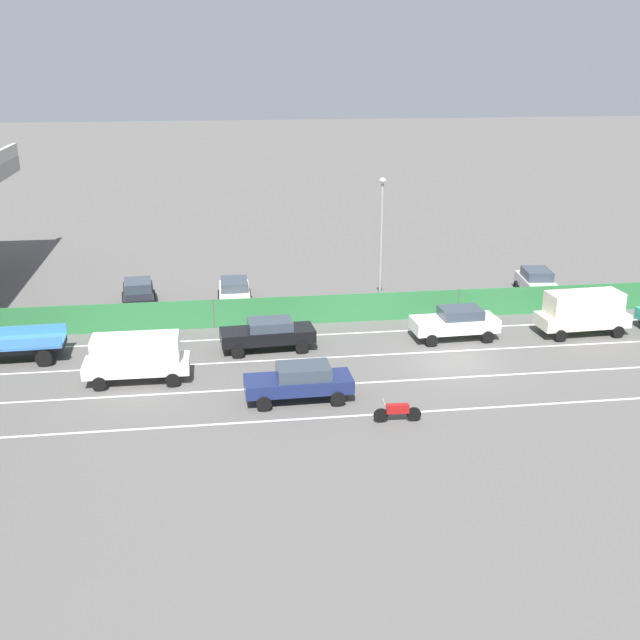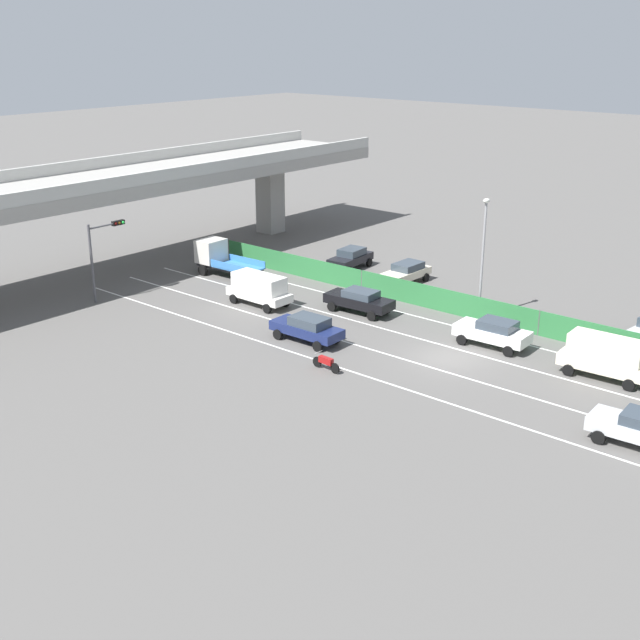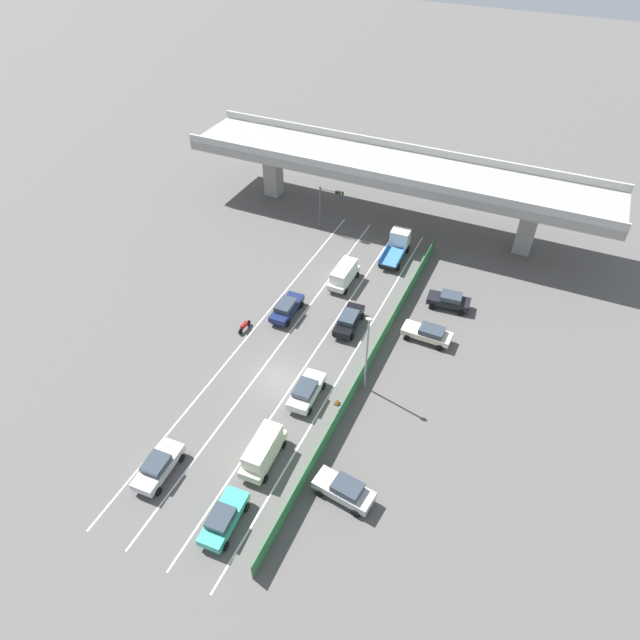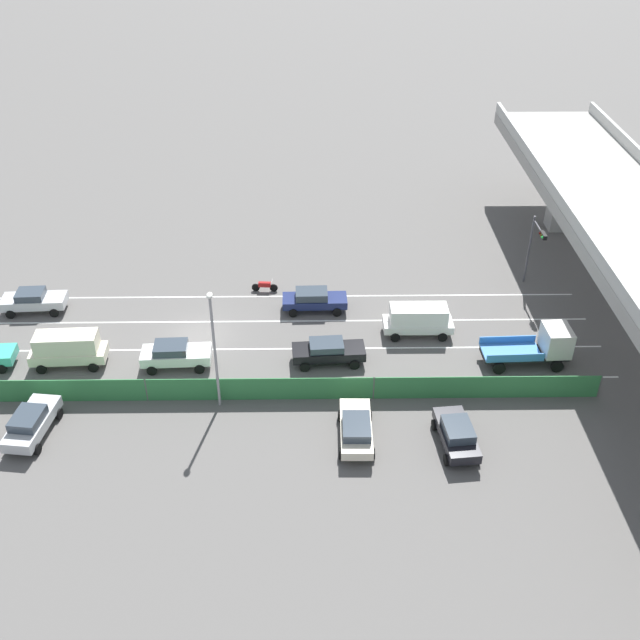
{
  "view_description": "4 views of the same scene",
  "coord_description": "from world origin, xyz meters",
  "px_view_note": "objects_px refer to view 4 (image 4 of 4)",
  "views": [
    {
      "loc": [
        -33.79,
        11.27,
        14.11
      ],
      "look_at": [
        1.25,
        6.37,
        2.11
      ],
      "focal_mm": 43.99,
      "sensor_mm": 36.0,
      "label": 1
    },
    {
      "loc": [
        -37.4,
        -22.22,
        17.72
      ],
      "look_at": [
        -2.31,
        7.54,
        1.23
      ],
      "focal_mm": 45.44,
      "sensor_mm": 36.0,
      "label": 2
    },
    {
      "loc": [
        17.25,
        -28.23,
        35.4
      ],
      "look_at": [
        1.07,
        6.66,
        1.76
      ],
      "focal_mm": 30.84,
      "sensor_mm": 36.0,
      "label": 3
    },
    {
      "loc": [
        41.66,
        7.72,
        28.96
      ],
      "look_at": [
        -0.24,
        8.26,
        1.03
      ],
      "focal_mm": 41.51,
      "sensor_mm": 36.0,
      "label": 4
    }
  ],
  "objects_px": {
    "car_hatchback_white": "(175,354)",
    "parked_sedan_dark": "(457,434)",
    "car_sedan_silver": "(33,300)",
    "parked_sedan_cream": "(356,428)",
    "traffic_cone": "(178,387)",
    "parked_wagon_silver": "(31,423)",
    "car_sedan_black": "(328,351)",
    "car_van_cream": "(68,348)",
    "car_sedan_navy": "(314,299)",
    "traffic_light": "(535,242)",
    "motorcycle": "(265,286)",
    "car_van_white": "(418,319)",
    "flatbed_truck_blue": "(542,345)",
    "street_lamp": "(214,341)"
  },
  "relations": [
    {
      "from": "parked_sedan_cream",
      "to": "traffic_cone",
      "type": "distance_m",
      "value": 11.64
    },
    {
      "from": "flatbed_truck_blue",
      "to": "traffic_cone",
      "type": "bearing_deg",
      "value": -83.41
    },
    {
      "from": "car_hatchback_white",
      "to": "parked_sedan_cream",
      "type": "xyz_separation_m",
      "value": [
        7.14,
        11.22,
        -0.06
      ]
    },
    {
      "from": "flatbed_truck_blue",
      "to": "parked_sedan_cream",
      "type": "xyz_separation_m",
      "value": [
        7.2,
        -12.31,
        -0.46
      ]
    },
    {
      "from": "car_van_cream",
      "to": "street_lamp",
      "type": "bearing_deg",
      "value": 67.43
    },
    {
      "from": "car_sedan_black",
      "to": "traffic_light",
      "type": "bearing_deg",
      "value": 120.91
    },
    {
      "from": "car_sedan_black",
      "to": "motorcycle",
      "type": "relative_size",
      "value": 2.45
    },
    {
      "from": "car_van_cream",
      "to": "motorcycle",
      "type": "xyz_separation_m",
      "value": [
        -8.92,
        12.12,
        -0.84
      ]
    },
    {
      "from": "car_van_cream",
      "to": "flatbed_truck_blue",
      "type": "xyz_separation_m",
      "value": [
        0.17,
        30.39,
        0.03
      ]
    },
    {
      "from": "parked_wagon_silver",
      "to": "street_lamp",
      "type": "xyz_separation_m",
      "value": [
        -2.54,
        10.36,
        3.79
      ]
    },
    {
      "from": "traffic_cone",
      "to": "car_sedan_black",
      "type": "bearing_deg",
      "value": 107.07
    },
    {
      "from": "parked_sedan_cream",
      "to": "traffic_cone",
      "type": "xyz_separation_m",
      "value": [
        -4.54,
        -10.7,
        -0.6
      ]
    },
    {
      "from": "car_sedan_silver",
      "to": "parked_sedan_dark",
      "type": "xyz_separation_m",
      "value": [
        14.34,
        27.9,
        0.0
      ]
    },
    {
      "from": "car_sedan_silver",
      "to": "car_hatchback_white",
      "type": "bearing_deg",
      "value": 59.03
    },
    {
      "from": "parked_sedan_cream",
      "to": "flatbed_truck_blue",
      "type": "bearing_deg",
      "value": 120.33
    },
    {
      "from": "car_hatchback_white",
      "to": "parked_sedan_dark",
      "type": "distance_m",
      "value": 18.47
    },
    {
      "from": "flatbed_truck_blue",
      "to": "street_lamp",
      "type": "height_order",
      "value": "street_lamp"
    },
    {
      "from": "car_van_white",
      "to": "parked_sedan_cream",
      "type": "bearing_deg",
      "value": -24.37
    },
    {
      "from": "car_hatchback_white",
      "to": "traffic_light",
      "type": "relative_size",
      "value": 0.82
    },
    {
      "from": "car_sedan_navy",
      "to": "parked_sedan_cream",
      "type": "relative_size",
      "value": 1.0
    },
    {
      "from": "motorcycle",
      "to": "traffic_light",
      "type": "xyz_separation_m",
      "value": [
        -0.23,
        19.78,
        3.4
      ]
    },
    {
      "from": "car_sedan_navy",
      "to": "parked_sedan_dark",
      "type": "bearing_deg",
      "value": 29.01
    },
    {
      "from": "car_van_white",
      "to": "car_van_cream",
      "type": "bearing_deg",
      "value": -82.07
    },
    {
      "from": "motorcycle",
      "to": "parked_sedan_cream",
      "type": "distance_m",
      "value": 17.35
    },
    {
      "from": "car_sedan_navy",
      "to": "traffic_light",
      "type": "xyz_separation_m",
      "value": [
        -2.87,
        16.12,
        2.96
      ]
    },
    {
      "from": "motorcycle",
      "to": "parked_sedan_cream",
      "type": "height_order",
      "value": "parked_sedan_cream"
    },
    {
      "from": "traffic_cone",
      "to": "traffic_light",
      "type": "bearing_deg",
      "value": 116.02
    },
    {
      "from": "car_sedan_navy",
      "to": "flatbed_truck_blue",
      "type": "xyz_separation_m",
      "value": [
        6.45,
        14.6,
        0.43
      ]
    },
    {
      "from": "car_hatchback_white",
      "to": "motorcycle",
      "type": "height_order",
      "value": "car_hatchback_white"
    },
    {
      "from": "car_sedan_silver",
      "to": "parked_wagon_silver",
      "type": "xyz_separation_m",
      "value": [
        13.15,
        3.94,
        0.04
      ]
    },
    {
      "from": "car_hatchback_white",
      "to": "car_sedan_silver",
      "type": "bearing_deg",
      "value": -120.97
    },
    {
      "from": "parked_sedan_cream",
      "to": "traffic_cone",
      "type": "height_order",
      "value": "parked_sedan_cream"
    },
    {
      "from": "parked_sedan_cream",
      "to": "traffic_light",
      "type": "bearing_deg",
      "value": 140.07
    },
    {
      "from": "parked_wagon_silver",
      "to": "street_lamp",
      "type": "height_order",
      "value": "street_lamp"
    },
    {
      "from": "car_hatchback_white",
      "to": "parked_sedan_cream",
      "type": "relative_size",
      "value": 0.97
    },
    {
      "from": "parked_wagon_silver",
      "to": "traffic_light",
      "type": "xyz_separation_m",
      "value": [
        -15.86,
        32.21,
        2.92
      ]
    },
    {
      "from": "car_sedan_silver",
      "to": "traffic_light",
      "type": "height_order",
      "value": "traffic_light"
    },
    {
      "from": "car_van_white",
      "to": "parked_sedan_cream",
      "type": "height_order",
      "value": "car_van_white"
    },
    {
      "from": "car_hatchback_white",
      "to": "traffic_cone",
      "type": "distance_m",
      "value": 2.73
    },
    {
      "from": "car_van_cream",
      "to": "motorcycle",
      "type": "height_order",
      "value": "car_van_cream"
    },
    {
      "from": "parked_sedan_dark",
      "to": "traffic_light",
      "type": "relative_size",
      "value": 0.79
    },
    {
      "from": "motorcycle",
      "to": "car_sedan_black",
      "type": "bearing_deg",
      "value": 27.09
    },
    {
      "from": "car_sedan_navy",
      "to": "parked_wagon_silver",
      "type": "distance_m",
      "value": 20.68
    },
    {
      "from": "car_sedan_navy",
      "to": "flatbed_truck_blue",
      "type": "relative_size",
      "value": 0.83
    },
    {
      "from": "car_van_cream",
      "to": "parked_wagon_silver",
      "type": "distance_m",
      "value": 6.73
    },
    {
      "from": "parked_wagon_silver",
      "to": "street_lamp",
      "type": "bearing_deg",
      "value": 103.75
    },
    {
      "from": "car_sedan_black",
      "to": "parked_sedan_cream",
      "type": "bearing_deg",
      "value": 10.8
    },
    {
      "from": "car_hatchback_white",
      "to": "parked_sedan_cream",
      "type": "bearing_deg",
      "value": 57.54
    },
    {
      "from": "flatbed_truck_blue",
      "to": "traffic_light",
      "type": "distance_m",
      "value": 9.77
    },
    {
      "from": "car_sedan_black",
      "to": "car_van_white",
      "type": "height_order",
      "value": "car_van_white"
    }
  ]
}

